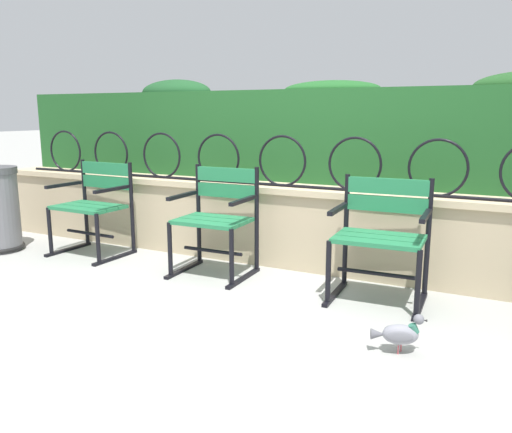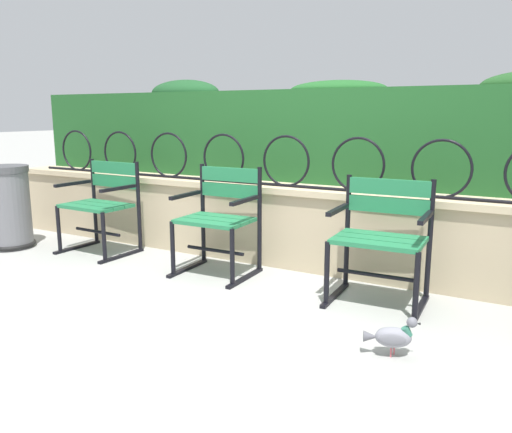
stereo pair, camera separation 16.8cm
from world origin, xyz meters
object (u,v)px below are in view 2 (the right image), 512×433
Objects in this scene: park_chair_centre_left at (220,216)px; trash_bin at (8,209)px; park_chair_leftmost at (102,202)px; pigeon_far_side at (392,336)px; park_chair_centre_right at (382,235)px.

trash_bin is (-2.18, -0.32, -0.09)m from park_chair_centre_left.
trash_bin is (-0.89, -0.34, -0.09)m from park_chair_leftmost.
park_chair_centre_left reaches higher than pigeon_far_side.
park_chair_centre_right is at bearing 0.07° from park_chair_centre_left.
pigeon_far_side is (2.90, -0.80, -0.35)m from park_chair_leftmost.
park_chair_leftmost is 0.95m from trash_bin.
park_chair_leftmost is 1.07× the size of trash_bin.
park_chair_centre_right reaches higher than park_chair_leftmost.
park_chair_leftmost is 0.98× the size of park_chair_centre_left.
park_chair_leftmost reaches higher than pigeon_far_side.
park_chair_centre_left is at bearing -179.93° from park_chair_centre_right.
park_chair_leftmost is at bearing 179.40° from park_chair_centre_left.
park_chair_centre_right is 0.91m from pigeon_far_side.
park_chair_centre_left is (1.30, -0.01, 0.00)m from park_chair_leftmost.
park_chair_centre_left is 1.02× the size of park_chair_centre_right.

